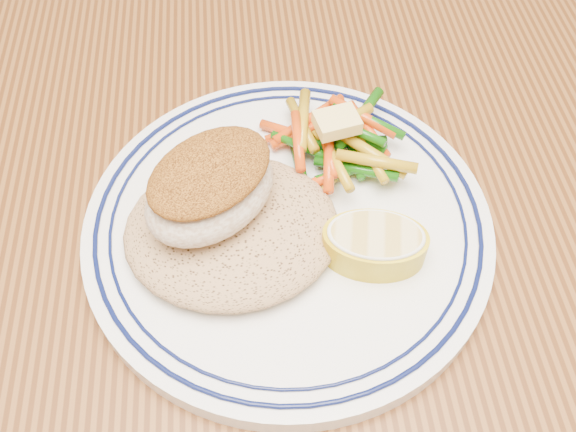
# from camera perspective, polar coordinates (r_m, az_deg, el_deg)

# --- Properties ---
(dining_table) EXTENTS (1.50, 0.90, 0.75)m
(dining_table) POSITION_cam_1_polar(r_m,az_deg,el_deg) (0.52, -2.18, -6.37)
(dining_table) COLOR #4E280F
(dining_table) RESTS_ON ground
(plate) EXTENTS (0.27, 0.27, 0.02)m
(plate) POSITION_cam_1_polar(r_m,az_deg,el_deg) (0.42, 0.00, -0.84)
(plate) COLOR white
(plate) RESTS_ON dining_table
(rice_pilaf) EXTENTS (0.14, 0.12, 0.03)m
(rice_pilaf) POSITION_cam_1_polar(r_m,az_deg,el_deg) (0.40, -5.03, -0.90)
(rice_pilaf) COLOR #A57E52
(rice_pilaf) RESTS_ON plate
(fish_fillet) EXTENTS (0.11, 0.11, 0.04)m
(fish_fillet) POSITION_cam_1_polar(r_m,az_deg,el_deg) (0.39, -6.93, 2.57)
(fish_fillet) COLOR beige
(fish_fillet) RESTS_ON rice_pilaf
(vegetable_pile) EXTENTS (0.10, 0.10, 0.03)m
(vegetable_pile) POSITION_cam_1_polar(r_m,az_deg,el_deg) (0.45, 4.34, 6.54)
(vegetable_pile) COLOR #14550A
(vegetable_pile) RESTS_ON plate
(butter_pat) EXTENTS (0.03, 0.03, 0.01)m
(butter_pat) POSITION_cam_1_polar(r_m,az_deg,el_deg) (0.43, 4.37, 8.31)
(butter_pat) COLOR #F9DB79
(butter_pat) RESTS_ON vegetable_pile
(lemon_wedge) EXTENTS (0.07, 0.07, 0.03)m
(lemon_wedge) POSITION_cam_1_polar(r_m,az_deg,el_deg) (0.40, 7.70, -2.45)
(lemon_wedge) COLOR gold
(lemon_wedge) RESTS_ON plate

